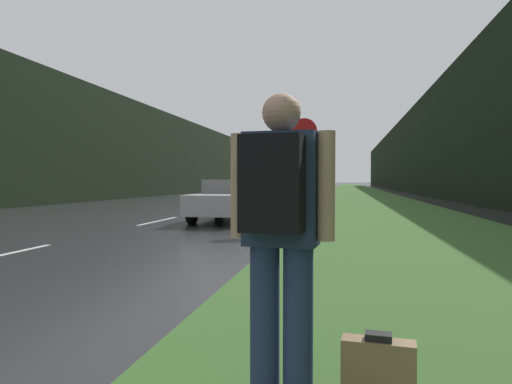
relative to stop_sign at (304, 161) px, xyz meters
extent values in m
cube|color=#386028|center=(2.62, 27.95, -1.79)|extent=(6.00, 240.00, 0.02)
cube|color=silver|center=(-4.76, 1.56, -1.80)|extent=(0.12, 3.00, 0.01)
cube|color=silver|center=(-4.76, 8.56, -1.80)|extent=(0.12, 3.00, 0.01)
cube|color=silver|center=(-4.76, 15.56, -1.80)|extent=(0.12, 3.00, 0.01)
cube|color=silver|center=(-4.76, 22.56, -1.80)|extent=(0.12, 3.00, 0.01)
cube|color=black|center=(-15.15, 37.95, 1.81)|extent=(2.00, 140.00, 7.23)
cube|color=black|center=(8.62, 37.95, 2.51)|extent=(2.00, 140.00, 8.62)
cylinder|color=slate|center=(0.00, 0.00, -0.68)|extent=(0.07, 0.07, 2.25)
cylinder|color=#B71414|center=(0.00, 0.00, 0.79)|extent=(0.69, 0.02, 0.69)
cylinder|color=navy|center=(0.59, -9.43, -1.35)|extent=(0.18, 0.18, 0.91)
cylinder|color=navy|center=(0.79, -9.45, -1.35)|extent=(0.18, 0.18, 0.91)
cube|color=navy|center=(0.69, -9.44, -0.56)|extent=(0.44, 0.28, 0.66)
sphere|color=tan|center=(0.69, -9.44, -0.12)|extent=(0.23, 0.23, 0.23)
cylinder|color=tan|center=(0.43, -9.41, -0.54)|extent=(0.10, 0.10, 0.62)
cylinder|color=tan|center=(0.95, -9.47, -0.54)|extent=(0.10, 0.10, 0.62)
cube|color=black|center=(0.67, -9.65, -0.53)|extent=(0.35, 0.22, 0.53)
cube|color=olive|center=(1.25, -9.45, -1.61)|extent=(0.42, 0.18, 0.39)
cube|color=black|center=(1.25, -9.45, -1.39)|extent=(0.16, 0.11, 0.04)
cube|color=#BCBCBC|center=(-2.57, 2.28, -1.22)|extent=(1.72, 4.74, 0.60)
cube|color=slate|center=(-2.57, 2.52, -0.70)|extent=(1.46, 2.13, 0.44)
cylinder|color=black|center=(-1.75, 0.81, -1.49)|extent=(0.20, 0.63, 0.63)
cylinder|color=black|center=(-3.39, 0.81, -1.49)|extent=(0.20, 0.63, 0.63)
cylinder|color=black|center=(-1.75, 3.75, -1.49)|extent=(0.20, 0.63, 0.63)
cylinder|color=black|center=(-3.39, 3.75, -1.49)|extent=(0.20, 0.63, 0.63)
cube|color=black|center=(-2.57, 17.45, -1.23)|extent=(1.84, 4.60, 0.57)
cube|color=black|center=(-2.57, 17.68, -0.71)|extent=(1.56, 2.07, 0.47)
cylinder|color=black|center=(-1.70, 16.03, -1.48)|extent=(0.20, 0.64, 0.64)
cylinder|color=black|center=(-3.44, 16.03, -1.48)|extent=(0.20, 0.64, 0.64)
cylinder|color=black|center=(-1.70, 18.88, -1.48)|extent=(0.20, 0.64, 0.64)
cylinder|color=black|center=(-3.44, 18.88, -1.48)|extent=(0.20, 0.64, 0.64)
cube|color=#2D3856|center=(-6.95, 25.76, -1.17)|extent=(1.89, 4.26, 0.67)
cube|color=#1B2134|center=(-6.95, 25.55, -0.63)|extent=(1.61, 1.92, 0.42)
cylinder|color=black|center=(-7.85, 27.08, -1.48)|extent=(0.20, 0.65, 0.65)
cylinder|color=black|center=(-6.06, 27.08, -1.48)|extent=(0.20, 0.65, 0.65)
cylinder|color=black|center=(-7.85, 24.44, -1.48)|extent=(0.20, 0.65, 0.65)
cylinder|color=black|center=(-6.06, 24.44, -1.48)|extent=(0.20, 0.65, 0.65)
cube|color=#6E684F|center=(-6.95, 88.29, -0.34)|extent=(2.28, 2.24, 2.11)
cube|color=tan|center=(-6.95, 84.00, 0.01)|extent=(2.40, 6.34, 2.82)
cylinder|color=black|center=(-8.10, 88.06, -1.35)|extent=(0.28, 0.90, 0.90)
cylinder|color=black|center=(-5.81, 88.06, -1.35)|extent=(0.28, 0.90, 0.90)
cylinder|color=black|center=(-8.10, 82.41, -1.35)|extent=(0.28, 0.90, 0.90)
cylinder|color=black|center=(-5.81, 82.41, -1.35)|extent=(0.28, 0.90, 0.90)
camera|label=1|loc=(1.05, -12.07, -0.51)|focal=32.00mm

